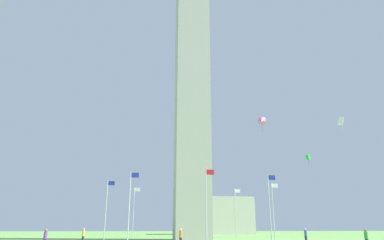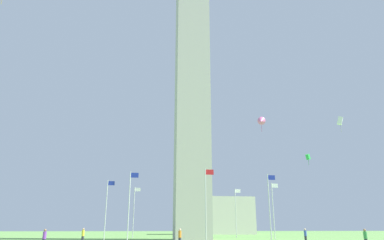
{
  "view_description": "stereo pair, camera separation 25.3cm",
  "coord_description": "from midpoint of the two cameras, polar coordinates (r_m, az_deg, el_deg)",
  "views": [
    {
      "loc": [
        -7.31,
        -56.13,
        1.8
      ],
      "look_at": [
        0.0,
        0.0,
        19.11
      ],
      "focal_mm": 32.93,
      "sensor_mm": 36.0,
      "label": 1
    },
    {
      "loc": [
        -7.06,
        -56.16,
        1.8
      ],
      "look_at": [
        0.0,
        0.0,
        19.11
      ],
      "focal_mm": 32.93,
      "sensor_mm": 36.0,
      "label": 2
    }
  ],
  "objects": [
    {
      "name": "ground_plane",
      "position": [
        56.63,
        -0.14,
        -18.83
      ],
      "size": [
        260.0,
        260.0,
        0.0
      ],
      "primitive_type": "plane",
      "color": "#609347"
    },
    {
      "name": "obelisk_monument",
      "position": [
        61.25,
        -0.12,
        5.45
      ],
      "size": [
        5.54,
        5.54,
        50.39
      ],
      "color": "#B7B2A8",
      "rests_on": "ground"
    },
    {
      "name": "flagpole_n",
      "position": [
        59.82,
        12.92,
        -13.71
      ],
      "size": [
        1.12,
        0.14,
        8.82
      ],
      "color": "silver",
      "rests_on": "ground"
    },
    {
      "name": "flagpole_ne",
      "position": [
        67.58,
        6.98,
        -14.34
      ],
      "size": [
        1.12,
        0.14,
        8.82
      ],
      "color": "silver",
      "rests_on": "ground"
    },
    {
      "name": "flagpole_e",
      "position": [
        69.76,
        -1.51,
        -14.53
      ],
      "size": [
        1.12,
        0.14,
        8.82
      ],
      "color": "silver",
      "rests_on": "ground"
    },
    {
      "name": "flagpole_se",
      "position": [
        65.56,
        -9.52,
        -14.15
      ],
      "size": [
        1.12,
        0.14,
        8.82
      ],
      "color": "silver",
      "rests_on": "ground"
    },
    {
      "name": "flagpole_s",
      "position": [
        56.54,
        -13.82,
        -13.49
      ],
      "size": [
        1.12,
        0.14,
        8.82
      ],
      "color": "silver",
      "rests_on": "ground"
    },
    {
      "name": "flagpole_sw",
      "position": [
        46.97,
        -10.2,
        -13.08
      ],
      "size": [
        1.12,
        0.14,
        8.82
      ],
      "color": "silver",
      "rests_on": "ground"
    },
    {
      "name": "flagpole_w",
      "position": [
        43.68,
        2.2,
        -13.05
      ],
      "size": [
        1.12,
        0.14,
        8.82
      ],
      "color": "silver",
      "rests_on": "ground"
    },
    {
      "name": "flagpole_nw",
      "position": [
        49.76,
        12.35,
        -13.17
      ],
      "size": [
        1.12,
        0.14,
        8.82
      ],
      "color": "silver",
      "rests_on": "ground"
    },
    {
      "name": "person_blue_shirt",
      "position": [
        46.57,
        17.79,
        -17.43
      ],
      "size": [
        0.32,
        0.32,
        1.69
      ],
      "rotation": [
        0.0,
        0.0,
        2.32
      ],
      "color": "#2D2D38",
      "rests_on": "ground"
    },
    {
      "name": "person_purple_shirt",
      "position": [
        35.89,
        -22.9,
        -17.29
      ],
      "size": [
        0.32,
        0.32,
        1.68
      ],
      "rotation": [
        0.0,
        0.0,
        1.18
      ],
      "color": "#2D2D38",
      "rests_on": "ground"
    },
    {
      "name": "person_green_shirt",
      "position": [
        37.26,
        26.23,
        -16.84
      ],
      "size": [
        0.32,
        0.32,
        1.68
      ],
      "rotation": [
        0.0,
        0.0,
        1.61
      ],
      "color": "#2D2D38",
      "rests_on": "ground"
    },
    {
      "name": "person_yellow_shirt",
      "position": [
        46.01,
        -17.37,
        -17.44
      ],
      "size": [
        0.32,
        0.32,
        1.74
      ],
      "rotation": [
        0.0,
        0.0,
        0.84
      ],
      "color": "#2D2D38",
      "rests_on": "ground"
    },
    {
      "name": "person_orange_shirt",
      "position": [
        38.0,
        -2.05,
        -18.44
      ],
      "size": [
        0.32,
        0.32,
        1.7
      ],
      "rotation": [
        0.0,
        0.0,
        1.48
      ],
      "color": "#2D2D38",
      "rests_on": "ground"
    },
    {
      "name": "kite_pink_delta",
      "position": [
        40.27,
        11.07,
        -0.19
      ],
      "size": [
        1.27,
        1.36,
        1.84
      ],
      "color": "pink"
    },
    {
      "name": "kite_green_box",
      "position": [
        53.0,
        18.16,
        -5.72
      ],
      "size": [
        0.76,
        0.7,
        1.62
      ],
      "color": "green"
    },
    {
      "name": "kite_white_box",
      "position": [
        38.4,
        22.78,
        -0.15
      ],
      "size": [
        0.76,
        0.69,
        1.62
      ],
      "color": "white"
    },
    {
      "name": "distant_building",
      "position": [
        100.85,
        3.28,
        -15.21
      ],
      "size": [
        21.24,
        10.27,
        9.82
      ],
      "color": "beige",
      "rests_on": "ground"
    }
  ]
}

